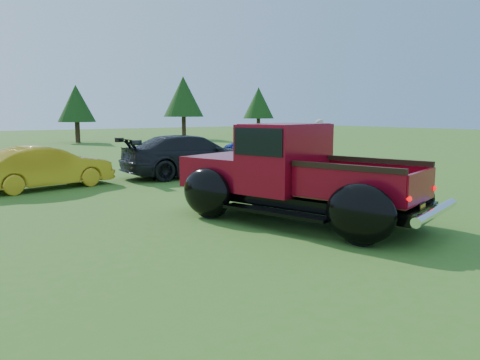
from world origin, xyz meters
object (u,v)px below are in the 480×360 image
(tree_east, at_px, (183,97))
(pickup_truck, at_px, (285,174))
(tree_mid_right, at_px, (76,104))
(show_car_grey, at_px, (192,155))
(spectator, at_px, (318,142))
(show_car_yellow, at_px, (46,167))
(show_car_blue, at_px, (274,150))
(tree_far_east, at_px, (258,103))

(tree_east, xyz_separation_m, pickup_truck, (-13.34, -28.59, -2.69))
(tree_mid_right, xyz_separation_m, pickup_truck, (-4.34, -29.09, -2.01))
(show_car_grey, bearing_deg, spectator, -88.50)
(tree_east, bearing_deg, tree_mid_right, 176.82)
(tree_mid_right, height_order, pickup_truck, tree_mid_right)
(tree_east, bearing_deg, pickup_truck, -115.02)
(spectator, bearing_deg, tree_east, -100.43)
(show_car_yellow, xyz_separation_m, show_car_blue, (10.20, 1.55, -0.03))
(pickup_truck, bearing_deg, show_car_yellow, 97.39)
(tree_mid_right, bearing_deg, show_car_yellow, -108.96)
(spectator, bearing_deg, show_car_blue, -57.35)
(pickup_truck, distance_m, show_car_yellow, 7.92)
(tree_east, distance_m, pickup_truck, 31.66)
(show_car_yellow, height_order, spectator, spectator)
(tree_far_east, distance_m, show_car_grey, 30.47)
(show_car_blue, bearing_deg, tree_east, -11.06)
(show_car_grey, distance_m, show_car_blue, 5.44)
(tree_east, bearing_deg, show_car_grey, -118.26)
(tree_east, relative_size, pickup_truck, 0.93)
(tree_mid_right, bearing_deg, tree_east, -3.18)
(show_car_grey, bearing_deg, tree_mid_right, -3.39)
(show_car_yellow, bearing_deg, show_car_grey, -100.53)
(show_car_yellow, bearing_deg, tree_far_east, -58.54)
(show_car_blue, relative_size, spectator, 2.21)
(tree_mid_right, relative_size, tree_far_east, 0.92)
(tree_far_east, relative_size, show_car_blue, 1.09)
(show_car_yellow, relative_size, show_car_grey, 0.76)
(tree_mid_right, height_order, spectator, tree_mid_right)
(pickup_truck, relative_size, spectator, 2.92)
(show_car_yellow, bearing_deg, tree_mid_right, -28.71)
(tree_far_east, distance_m, show_car_yellow, 33.99)
(tree_mid_right, xyz_separation_m, show_car_grey, (-2.50, -21.90, -2.23))
(tree_mid_right, distance_m, show_car_yellow, 23.20)
(show_car_blue, bearing_deg, show_car_yellow, 105.26)
(show_car_yellow, bearing_deg, spectator, -101.00)
(pickup_truck, height_order, show_car_yellow, pickup_truck)
(show_car_blue, bearing_deg, show_car_grey, 113.91)
(pickup_truck, xyz_separation_m, show_car_blue, (7.04, 8.81, -0.35))
(tree_east, relative_size, show_car_grey, 1.06)
(show_car_blue, xyz_separation_m, spectator, (1.01, -1.79, 0.39))
(tree_far_east, height_order, show_car_grey, tree_far_east)
(tree_mid_right, relative_size, pickup_truck, 0.76)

